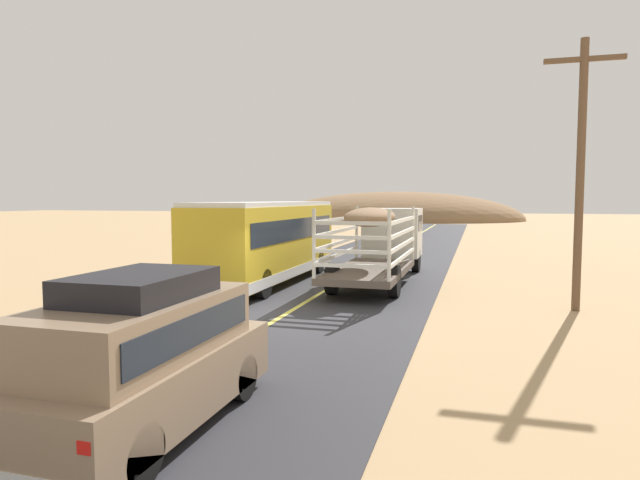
% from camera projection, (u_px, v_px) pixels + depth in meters
% --- Properties ---
extents(ground_plane, '(240.00, 240.00, 0.00)m').
position_uv_depth(ground_plane, '(278.00, 319.00, 15.05)').
color(ground_plane, tan).
extents(road_surface, '(8.00, 120.00, 0.02)m').
position_uv_depth(road_surface, '(278.00, 319.00, 15.05)').
color(road_surface, '#2D2D33').
rests_on(road_surface, ground).
extents(road_centre_line, '(0.16, 117.60, 0.00)m').
position_uv_depth(road_centre_line, '(278.00, 319.00, 15.05)').
color(road_centre_line, '#D8CC4C').
rests_on(road_centre_line, road_surface).
extents(suv_near, '(1.90, 4.62, 2.29)m').
position_uv_depth(suv_near, '(143.00, 353.00, 7.69)').
color(suv_near, '#8C7259').
rests_on(suv_near, road_surface).
extents(livestock_truck, '(2.53, 9.70, 3.02)m').
position_uv_depth(livestock_truck, '(385.00, 236.00, 22.80)').
color(livestock_truck, silver).
rests_on(livestock_truck, road_surface).
extents(bus, '(2.54, 10.00, 3.21)m').
position_uv_depth(bus, '(268.00, 240.00, 21.38)').
color(bus, gold).
rests_on(bus, road_surface).
extents(car_far, '(1.90, 4.62, 1.93)m').
position_uv_depth(car_far, '(396.00, 222.00, 53.39)').
color(car_far, black).
rests_on(car_far, road_surface).
extents(power_pole_near, '(2.20, 0.24, 7.99)m').
position_uv_depth(power_pole_near, '(581.00, 167.00, 15.91)').
color(power_pole_near, brown).
rests_on(power_pole_near, ground).
extents(distant_hill, '(40.49, 27.74, 9.11)m').
position_uv_depth(distant_hill, '(394.00, 220.00, 88.20)').
color(distant_hill, olive).
rests_on(distant_hill, ground).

